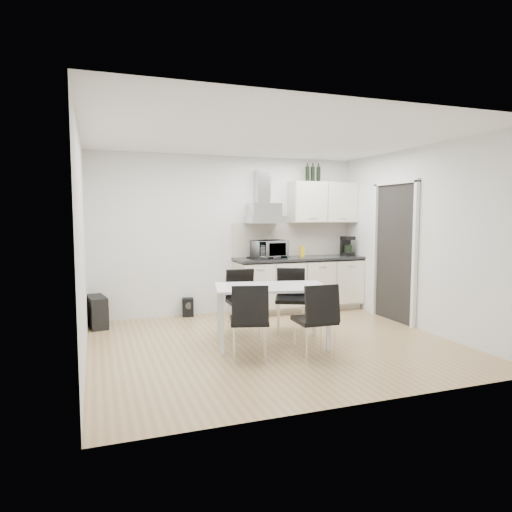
{
  "coord_description": "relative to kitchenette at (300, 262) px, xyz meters",
  "views": [
    {
      "loc": [
        -2.12,
        -5.31,
        1.66
      ],
      "look_at": [
        -0.12,
        0.32,
        1.1
      ],
      "focal_mm": 32.0,
      "sensor_mm": 36.0,
      "label": 1
    }
  ],
  "objects": [
    {
      "name": "ground",
      "position": [
        -1.19,
        -1.73,
        -0.83
      ],
      "size": [
        4.5,
        4.5,
        0.0
      ],
      "primitive_type": "plane",
      "color": "tan",
      "rests_on": "ground"
    },
    {
      "name": "wall_back",
      "position": [
        -1.19,
        0.27,
        0.47
      ],
      "size": [
        4.5,
        0.1,
        2.6
      ],
      "primitive_type": "cube",
      "color": "silver",
      "rests_on": "ground"
    },
    {
      "name": "wall_front",
      "position": [
        -1.19,
        -3.73,
        0.47
      ],
      "size": [
        4.5,
        0.1,
        2.6
      ],
      "primitive_type": "cube",
      "color": "silver",
      "rests_on": "ground"
    },
    {
      "name": "wall_left",
      "position": [
        -3.44,
        -1.73,
        0.47
      ],
      "size": [
        0.1,
        4.0,
        2.6
      ],
      "primitive_type": "cube",
      "color": "silver",
      "rests_on": "ground"
    },
    {
      "name": "wall_right",
      "position": [
        1.06,
        -1.73,
        0.47
      ],
      "size": [
        0.1,
        4.0,
        2.6
      ],
      "primitive_type": "cube",
      "color": "silver",
      "rests_on": "ground"
    },
    {
      "name": "ceiling",
      "position": [
        -1.19,
        -1.73,
        1.77
      ],
      "size": [
        4.5,
        4.5,
        0.0
      ],
      "primitive_type": "plane",
      "color": "white",
      "rests_on": "wall_back"
    },
    {
      "name": "doorway",
      "position": [
        1.02,
        -1.18,
        0.22
      ],
      "size": [
        0.08,
        1.04,
        2.1
      ],
      "primitive_type": "cube",
      "color": "white",
      "rests_on": "ground"
    },
    {
      "name": "kitchenette",
      "position": [
        0.0,
        0.0,
        0.0
      ],
      "size": [
        2.22,
        0.64,
        2.52
      ],
      "color": "beige",
      "rests_on": "ground"
    },
    {
      "name": "dining_table",
      "position": [
        -1.22,
        -1.76,
        -0.16
      ],
      "size": [
        1.53,
        1.07,
        0.75
      ],
      "rotation": [
        0.0,
        0.0,
        -0.21
      ],
      "color": "white",
      "rests_on": "ground"
    },
    {
      "name": "chair_far_left",
      "position": [
        -1.4,
        -1.16,
        -0.39
      ],
      "size": [
        0.45,
        0.51,
        0.88
      ],
      "primitive_type": null,
      "rotation": [
        0.0,
        0.0,
        3.11
      ],
      "color": "black",
      "rests_on": "ground"
    },
    {
      "name": "chair_far_right",
      "position": [
        -0.74,
        -1.26,
        -0.39
      ],
      "size": [
        0.61,
        0.64,
        0.88
      ],
      "primitive_type": null,
      "rotation": [
        0.0,
        0.0,
        2.71
      ],
      "color": "black",
      "rests_on": "ground"
    },
    {
      "name": "chair_near_left",
      "position": [
        -1.69,
        -2.25,
        -0.39
      ],
      "size": [
        0.55,
        0.6,
        0.88
      ],
      "primitive_type": null,
      "rotation": [
        0.0,
        0.0,
        -0.26
      ],
      "color": "black",
      "rests_on": "ground"
    },
    {
      "name": "chair_near_right",
      "position": [
        -0.98,
        -2.47,
        -0.39
      ],
      "size": [
        0.45,
        0.51,
        0.88
      ],
      "primitive_type": null,
      "rotation": [
        0.0,
        0.0,
        -0.03
      ],
      "color": "black",
      "rests_on": "ground"
    },
    {
      "name": "guitar_amp",
      "position": [
        -3.3,
        -0.08,
        -0.6
      ],
      "size": [
        0.32,
        0.58,
        0.46
      ],
      "rotation": [
        0.0,
        0.0,
        0.17
      ],
      "color": "black",
      "rests_on": "ground"
    },
    {
      "name": "floor_speaker",
      "position": [
        -1.92,
        0.17,
        -0.68
      ],
      "size": [
        0.2,
        0.18,
        0.3
      ],
      "primitive_type": "cube",
      "rotation": [
        0.0,
        0.0,
        -0.16
      ],
      "color": "black",
      "rests_on": "ground"
    }
  ]
}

